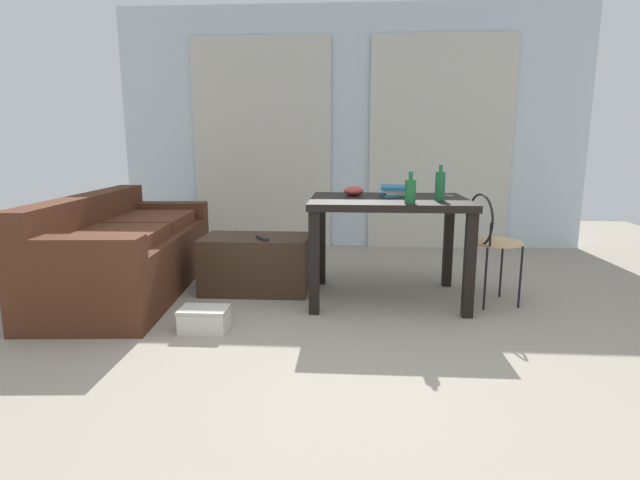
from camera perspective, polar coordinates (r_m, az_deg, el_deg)
The scene contains 14 objects.
ground_plane at distance 3.68m, azimuth 3.08°, elevation -7.16°, with size 8.29×8.29×0.00m, color gray.
wall_back at distance 5.62m, azimuth 3.52°, elevation 12.66°, with size 5.12×0.10×2.62m, color silver.
curtains at distance 5.54m, azimuth 3.50°, elevation 11.02°, with size 3.50×0.03×2.29m.
couch at distance 4.15m, azimuth -21.59°, elevation -1.37°, with size 0.98×2.03×0.76m.
coffee_table at distance 3.94m, azimuth -7.42°, elevation -2.72°, with size 0.83×0.49×0.44m.
craft_table at distance 3.65m, azimuth 7.91°, elevation 3.10°, with size 1.13×0.85×0.76m.
wire_chair at distance 3.71m, azimuth 18.89°, elevation 0.58°, with size 0.38×0.40×0.81m.
bottle_near at distance 3.53m, azimuth 13.73°, elevation 6.14°, with size 0.07×0.07×0.25m.
bottle_far at distance 3.32m, azimuth 10.41°, elevation 5.62°, with size 0.07×0.07×0.21m.
bowl at distance 3.77m, azimuth 3.91°, elevation 5.68°, with size 0.15×0.15×0.07m, color #9E3833.
book_stack at distance 3.77m, azimuth 8.62°, elevation 5.66°, with size 0.22×0.30×0.08m.
scissors at distance 3.91m, azimuth 14.25°, elevation 5.06°, with size 0.09×0.12×0.00m.
tv_remote_primary at distance 3.76m, azimuth -6.66°, elevation 0.21°, with size 0.05×0.16×0.02m, color #232326.
shoebox at distance 3.20m, azimuth -13.25°, elevation -8.91°, with size 0.30×0.20×0.15m.
Camera 1 is at (0.04, -2.17, 1.15)m, focal length 27.66 mm.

